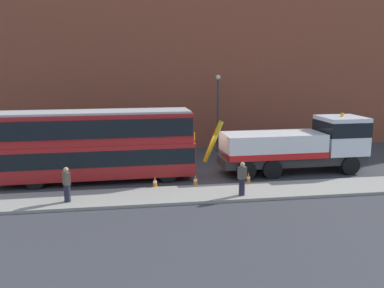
% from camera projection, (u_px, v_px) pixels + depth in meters
% --- Properties ---
extents(ground_plane, '(120.00, 120.00, 0.00)m').
position_uv_depth(ground_plane, '(205.00, 174.00, 26.03)').
color(ground_plane, '#38383D').
extents(near_kerb, '(60.00, 2.80, 0.15)m').
position_uv_depth(near_kerb, '(220.00, 193.00, 21.95)').
color(near_kerb, gray).
rests_on(near_kerb, ground_plane).
extents(building_facade, '(60.00, 1.50, 16.00)m').
position_uv_depth(building_facade, '(184.00, 45.00, 32.78)').
color(building_facade, brown).
rests_on(building_facade, ground_plane).
extents(recovery_tow_truck, '(10.17, 2.82, 3.67)m').
position_uv_depth(recovery_tow_truck, '(300.00, 144.00, 26.09)').
color(recovery_tow_truck, '#2D2D2D').
rests_on(recovery_tow_truck, ground_plane).
extents(double_decker_bus, '(11.09, 2.78, 4.06)m').
position_uv_depth(double_decker_bus, '(97.00, 143.00, 24.06)').
color(double_decker_bus, '#AD1E1E').
rests_on(double_decker_bus, ground_plane).
extents(pedestrian_onlooker, '(0.42, 0.48, 1.71)m').
position_uv_depth(pedestrian_onlooker, '(67.00, 185.00, 20.17)').
color(pedestrian_onlooker, '#232333').
rests_on(pedestrian_onlooker, near_kerb).
extents(pedestrian_bystander, '(0.45, 0.36, 1.71)m').
position_uv_depth(pedestrian_bystander, '(242.00, 179.00, 21.18)').
color(pedestrian_bystander, '#232333').
rests_on(pedestrian_bystander, near_kerb).
extents(traffic_cone_near_bus, '(0.36, 0.36, 0.72)m').
position_uv_depth(traffic_cone_near_bus, '(155.00, 183.00, 22.81)').
color(traffic_cone_near_bus, orange).
rests_on(traffic_cone_near_bus, ground_plane).
extents(traffic_cone_midway, '(0.36, 0.36, 0.72)m').
position_uv_depth(traffic_cone_midway, '(195.00, 181.00, 23.17)').
color(traffic_cone_midway, orange).
rests_on(traffic_cone_midway, ground_plane).
extents(traffic_cone_near_truck, '(0.36, 0.36, 0.72)m').
position_uv_depth(traffic_cone_near_truck, '(248.00, 179.00, 23.69)').
color(traffic_cone_near_truck, orange).
rests_on(traffic_cone_near_truck, ground_plane).
extents(street_lamp, '(0.36, 0.36, 5.83)m').
position_uv_depth(street_lamp, '(218.00, 107.00, 31.87)').
color(street_lamp, '#38383D').
rests_on(street_lamp, ground_plane).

